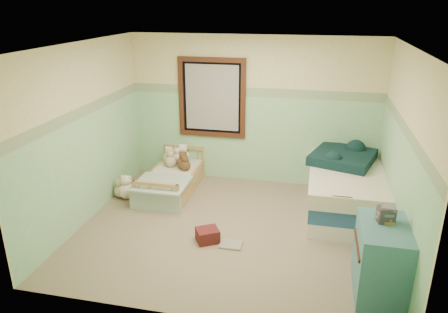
% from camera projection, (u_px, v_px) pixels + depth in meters
% --- Properties ---
extents(floor, '(4.20, 3.60, 0.02)m').
position_uv_depth(floor, '(231.00, 230.00, 5.95)').
color(floor, gray).
rests_on(floor, ground).
extents(ceiling, '(4.20, 3.60, 0.02)m').
position_uv_depth(ceiling, '(232.00, 45.00, 5.07)').
color(ceiling, silver).
rests_on(ceiling, wall_back).
extents(wall_back, '(4.20, 0.04, 2.50)m').
position_uv_depth(wall_back, '(253.00, 111.00, 7.16)').
color(wall_back, beige).
rests_on(wall_back, floor).
extents(wall_front, '(4.20, 0.04, 2.50)m').
position_uv_depth(wall_front, '(192.00, 207.00, 3.86)').
color(wall_front, beige).
rests_on(wall_front, floor).
extents(wall_left, '(0.04, 3.60, 2.50)m').
position_uv_depth(wall_left, '(84.00, 134.00, 5.93)').
color(wall_left, beige).
rests_on(wall_left, floor).
extents(wall_right, '(0.04, 3.60, 2.50)m').
position_uv_depth(wall_right, '(403.00, 157.00, 5.09)').
color(wall_right, beige).
rests_on(wall_right, floor).
extents(wainscot_mint, '(4.20, 0.01, 1.50)m').
position_uv_depth(wainscot_mint, '(252.00, 140.00, 7.32)').
color(wainscot_mint, '#84C28A').
rests_on(wainscot_mint, floor).
extents(border_strip, '(4.20, 0.01, 0.15)m').
position_uv_depth(border_strip, '(253.00, 92.00, 7.03)').
color(border_strip, '#3A6446').
rests_on(border_strip, wall_back).
extents(window_frame, '(1.16, 0.06, 1.36)m').
position_uv_depth(window_frame, '(212.00, 98.00, 7.19)').
color(window_frame, '#3F1F16').
rests_on(window_frame, wall_back).
extents(window_blinds, '(0.92, 0.01, 1.12)m').
position_uv_depth(window_blinds, '(212.00, 98.00, 7.20)').
color(window_blinds, beige).
rests_on(window_blinds, window_frame).
extents(toddler_bed_frame, '(0.75, 1.51, 0.19)m').
position_uv_depth(toddler_bed_frame, '(172.00, 185.00, 7.12)').
color(toddler_bed_frame, olive).
rests_on(toddler_bed_frame, floor).
extents(toddler_mattress, '(0.69, 1.44, 0.12)m').
position_uv_depth(toddler_mattress, '(171.00, 176.00, 7.07)').
color(toddler_mattress, silver).
rests_on(toddler_mattress, toddler_bed_frame).
extents(patchwork_quilt, '(0.82, 0.75, 0.03)m').
position_uv_depth(patchwork_quilt, '(161.00, 184.00, 6.61)').
color(patchwork_quilt, '#7FACDD').
rests_on(patchwork_quilt, toddler_mattress).
extents(plush_bed_brown, '(0.18, 0.18, 0.18)m').
position_uv_depth(plush_bed_brown, '(172.00, 157.00, 7.50)').
color(plush_bed_brown, brown).
rests_on(plush_bed_brown, toddler_mattress).
extents(plush_bed_white, '(0.23, 0.23, 0.23)m').
position_uv_depth(plush_bed_white, '(183.00, 157.00, 7.45)').
color(plush_bed_white, white).
rests_on(plush_bed_white, toddler_mattress).
extents(plush_bed_tan, '(0.20, 0.20, 0.20)m').
position_uv_depth(plush_bed_tan, '(171.00, 161.00, 7.29)').
color(plush_bed_tan, '#CCB291').
rests_on(plush_bed_tan, toddler_mattress).
extents(plush_bed_dark, '(0.16, 0.16, 0.16)m').
position_uv_depth(plush_bed_dark, '(184.00, 163.00, 7.25)').
color(plush_bed_dark, black).
rests_on(plush_bed_dark, toddler_mattress).
extents(plush_floor_cream, '(0.27, 0.27, 0.27)m').
position_uv_depth(plush_floor_cream, '(127.00, 191.00, 6.82)').
color(plush_floor_cream, '#F0E3C3').
rests_on(plush_floor_cream, floor).
extents(plush_floor_tan, '(0.21, 0.21, 0.21)m').
position_uv_depth(plush_floor_tan, '(121.00, 191.00, 6.87)').
color(plush_floor_tan, '#CCB291').
rests_on(plush_floor_tan, floor).
extents(twin_bed_frame, '(1.02, 2.05, 0.22)m').
position_uv_depth(twin_bed_frame, '(343.00, 202.00, 6.50)').
color(twin_bed_frame, white).
rests_on(twin_bed_frame, floor).
extents(twin_boxspring, '(1.02, 2.05, 0.22)m').
position_uv_depth(twin_boxspring, '(345.00, 189.00, 6.43)').
color(twin_boxspring, navy).
rests_on(twin_boxspring, twin_bed_frame).
extents(twin_mattress, '(1.07, 2.09, 0.22)m').
position_uv_depth(twin_mattress, '(346.00, 175.00, 6.35)').
color(twin_mattress, beige).
rests_on(twin_mattress, twin_boxspring).
extents(teal_blanket, '(1.11, 1.14, 0.14)m').
position_uv_depth(teal_blanket, '(343.00, 157.00, 6.57)').
color(teal_blanket, black).
rests_on(teal_blanket, twin_mattress).
extents(dresser, '(0.51, 0.81, 0.81)m').
position_uv_depth(dresser, '(381.00, 260.00, 4.54)').
color(dresser, teal).
rests_on(dresser, floor).
extents(book_stack, '(0.19, 0.16, 0.17)m').
position_uv_depth(book_stack, '(386.00, 215.00, 4.46)').
color(book_stack, brown).
rests_on(book_stack, dresser).
extents(red_pillow, '(0.37, 0.36, 0.18)m').
position_uv_depth(red_pillow, '(208.00, 235.00, 5.62)').
color(red_pillow, maroon).
rests_on(red_pillow, floor).
extents(floor_book, '(0.29, 0.23, 0.03)m').
position_uv_depth(floor_book, '(231.00, 245.00, 5.55)').
color(floor_book, gold).
rests_on(floor_book, floor).
extents(extra_plush_0, '(0.20, 0.20, 0.20)m').
position_uv_depth(extra_plush_0, '(178.00, 158.00, 7.44)').
color(extra_plush_0, '#F0E3C3').
rests_on(extra_plush_0, toddler_mattress).
extents(extra_plush_1, '(0.18, 0.18, 0.18)m').
position_uv_depth(extra_plush_1, '(185.00, 165.00, 7.13)').
color(extra_plush_1, brown).
rests_on(extra_plush_1, toddler_mattress).
extents(extra_plush_2, '(0.21, 0.21, 0.21)m').
position_uv_depth(extra_plush_2, '(169.00, 157.00, 7.44)').
color(extra_plush_2, '#F0E3C3').
rests_on(extra_plush_2, toddler_mattress).
extents(extra_plush_3, '(0.19, 0.19, 0.19)m').
position_uv_depth(extra_plush_3, '(171.00, 159.00, 7.39)').
color(extra_plush_3, '#CCB291').
rests_on(extra_plush_3, toddler_mattress).
extents(extra_plush_4, '(0.21, 0.21, 0.21)m').
position_uv_depth(extra_plush_4, '(183.00, 163.00, 7.20)').
color(extra_plush_4, brown).
rests_on(extra_plush_4, toddler_mattress).
extents(extra_plush_5, '(0.16, 0.16, 0.16)m').
position_uv_depth(extra_plush_5, '(183.00, 163.00, 7.24)').
color(extra_plush_5, black).
rests_on(extra_plush_5, toddler_mattress).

